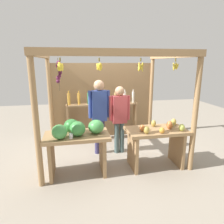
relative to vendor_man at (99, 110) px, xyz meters
name	(u,v)px	position (x,y,z in m)	size (l,w,h in m)	color
ground_plane	(110,152)	(0.25, 0.01, -1.02)	(12.00, 12.00, 0.00)	gray
market_stall	(106,92)	(0.24, 0.48, 0.33)	(2.91, 2.27, 2.27)	#99754C
fruit_counter_left	(77,138)	(-0.51, -0.81, -0.31)	(1.17, 0.65, 1.05)	#99754C
fruit_counter_right	(157,139)	(1.03, -0.80, -0.44)	(1.17, 0.64, 0.94)	#99754C
bottle_shelf_unit	(102,110)	(0.18, 0.82, -0.20)	(1.87, 0.22, 1.36)	#99754C
vendor_man	(99,110)	(0.00, 0.00, 0.00)	(0.48, 0.23, 1.69)	navy
vendor_woman	(119,114)	(0.45, -0.04, -0.10)	(0.48, 0.21, 1.55)	#465C5B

